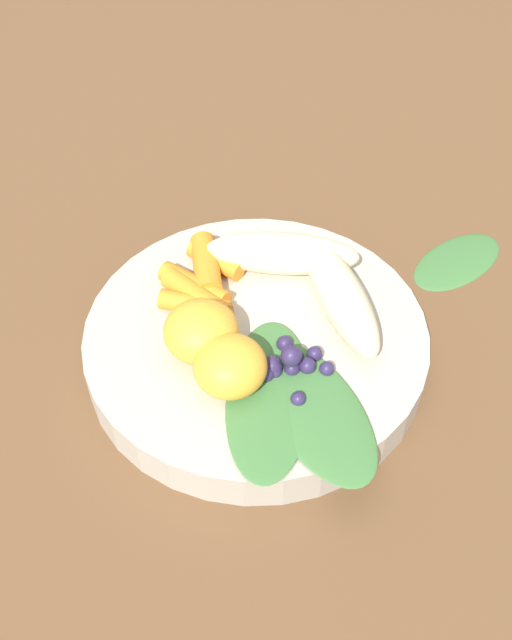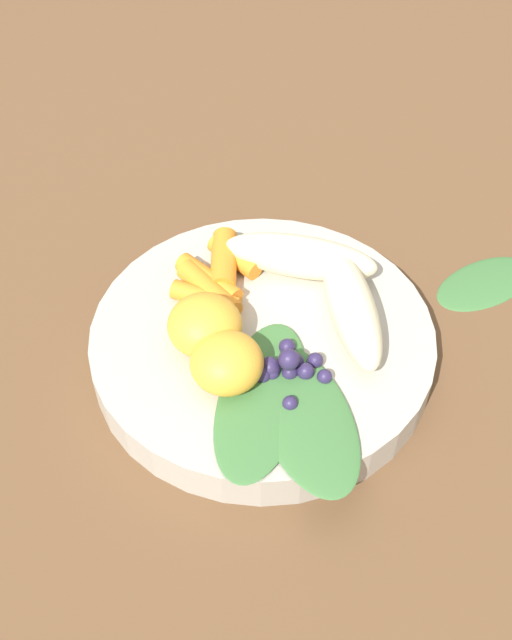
{
  "view_description": "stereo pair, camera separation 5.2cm",
  "coord_description": "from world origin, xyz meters",
  "px_view_note": "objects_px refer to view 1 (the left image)",
  "views": [
    {
      "loc": [
        -0.05,
        -0.35,
        0.42
      ],
      "look_at": [
        0.0,
        0.0,
        0.04
      ],
      "focal_mm": 41.03,
      "sensor_mm": 36.0,
      "label": 1
    },
    {
      "loc": [
        0.0,
        -0.35,
        0.42
      ],
      "look_at": [
        0.0,
        0.0,
        0.04
      ],
      "focal_mm": 41.03,
      "sensor_mm": 36.0,
      "label": 2
    }
  ],
  "objects_px": {
    "kale_leaf_stray": "(458,259)",
    "bowl": "(256,343)",
    "orange_segment_near": "(230,366)",
    "banana_peeled_left": "(282,253)",
    "banana_peeled_right": "(342,297)"
  },
  "relations": [
    {
      "from": "kale_leaf_stray",
      "to": "bowl",
      "type": "bearing_deg",
      "value": 171.42
    },
    {
      "from": "bowl",
      "to": "orange_segment_near",
      "type": "relative_size",
      "value": 5.06
    },
    {
      "from": "orange_segment_near",
      "to": "bowl",
      "type": "bearing_deg",
      "value": 63.16
    },
    {
      "from": "banana_peeled_left",
      "to": "banana_peeled_right",
      "type": "height_order",
      "value": "same"
    },
    {
      "from": "bowl",
      "to": "banana_peeled_right",
      "type": "bearing_deg",
      "value": 7.73
    },
    {
      "from": "banana_peeled_left",
      "to": "kale_leaf_stray",
      "type": "height_order",
      "value": "banana_peeled_left"
    },
    {
      "from": "banana_peeled_left",
      "to": "banana_peeled_right",
      "type": "distance_m",
      "value": 0.06
    },
    {
      "from": "banana_peeled_left",
      "to": "kale_leaf_stray",
      "type": "distance_m",
      "value": 0.16
    },
    {
      "from": "bowl",
      "to": "kale_leaf_stray",
      "type": "height_order",
      "value": "bowl"
    },
    {
      "from": "banana_peeled_right",
      "to": "orange_segment_near",
      "type": "distance_m",
      "value": 0.1
    },
    {
      "from": "banana_peeled_left",
      "to": "orange_segment_near",
      "type": "bearing_deg",
      "value": 76.54
    },
    {
      "from": "banana_peeled_left",
      "to": "kale_leaf_stray",
      "type": "bearing_deg",
      "value": -160.13
    },
    {
      "from": "orange_segment_near",
      "to": "kale_leaf_stray",
      "type": "bearing_deg",
      "value": 31.46
    },
    {
      "from": "kale_leaf_stray",
      "to": "orange_segment_near",
      "type": "bearing_deg",
      "value": 179.24
    },
    {
      "from": "bowl",
      "to": "banana_peeled_right",
      "type": "relative_size",
      "value": 2.11
    }
  ]
}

